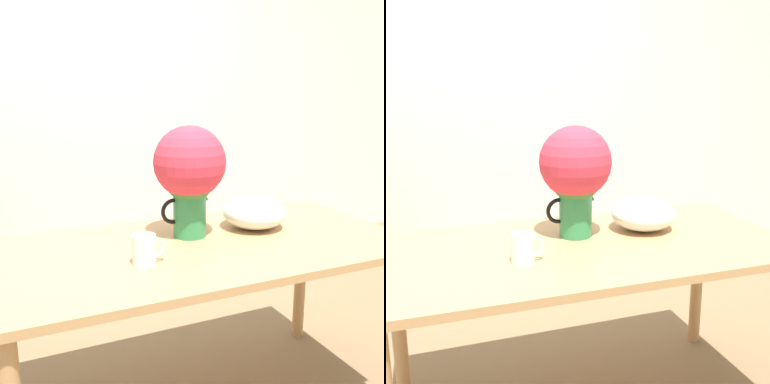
% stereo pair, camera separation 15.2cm
% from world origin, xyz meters
% --- Properties ---
extents(wall_back, '(8.00, 0.05, 2.60)m').
position_xyz_m(wall_back, '(0.00, 1.79, 1.30)').
color(wall_back, silver).
rests_on(wall_back, ground_plane).
extents(table, '(1.59, 0.80, 0.75)m').
position_xyz_m(table, '(0.20, -0.03, 0.66)').
color(table, tan).
rests_on(table, ground_plane).
extents(flower_vase, '(0.29, 0.29, 0.45)m').
position_xyz_m(flower_vase, '(0.18, 0.07, 1.02)').
color(flower_vase, '#2D844C').
rests_on(flower_vase, table).
extents(coffee_mug, '(0.12, 0.08, 0.10)m').
position_xyz_m(coffee_mug, '(-0.08, -0.15, 0.80)').
color(coffee_mug, white).
rests_on(coffee_mug, table).
extents(white_bowl, '(0.27, 0.27, 0.13)m').
position_xyz_m(white_bowl, '(0.48, 0.06, 0.82)').
color(white_bowl, silver).
rests_on(white_bowl, table).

